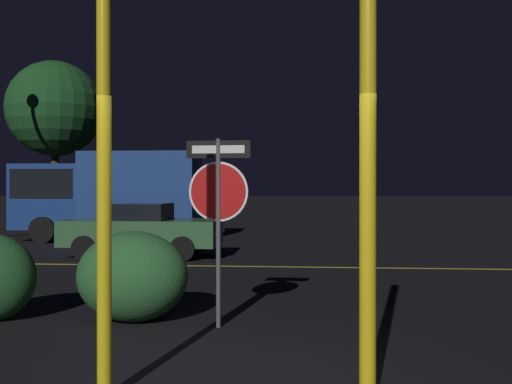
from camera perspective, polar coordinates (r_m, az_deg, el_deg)
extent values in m
cube|color=gold|center=(12.77, 2.38, -7.47)|extent=(43.31, 0.12, 0.01)
cylinder|color=#4C4C51|center=(7.16, -3.78, -4.12)|extent=(0.06, 0.06, 2.36)
cylinder|color=white|center=(7.14, -3.78, 0.04)|extent=(0.75, 0.04, 0.75)
cylinder|color=#B71414|center=(7.14, -3.78, 0.04)|extent=(0.70, 0.04, 0.70)
cube|color=black|center=(7.16, -3.79, 4.27)|extent=(0.81, 0.05, 0.22)
cube|color=white|center=(7.16, -3.79, 4.27)|extent=(0.67, 0.05, 0.10)
cylinder|color=yellow|center=(4.86, -14.95, 0.93)|extent=(0.12, 0.12, 3.58)
cylinder|color=yellow|center=(4.68, 11.12, -0.62)|extent=(0.14, 0.14, 3.32)
ellipsoid|color=#285B2D|center=(7.70, -12.25, -8.23)|extent=(1.46, 1.13, 1.18)
cube|color=#335B38|center=(14.84, -11.30, -3.97)|extent=(3.90, 1.66, 0.65)
cube|color=black|center=(14.84, -11.74, -1.91)|extent=(1.56, 1.43, 0.42)
cylinder|color=black|center=(15.36, -6.12, -5.04)|extent=(0.60, 0.20, 0.60)
cylinder|color=black|center=(13.81, -7.36, -5.64)|extent=(0.60, 0.20, 0.60)
cylinder|color=black|center=(15.98, -14.70, -4.83)|extent=(0.60, 0.20, 0.60)
cylinder|color=black|center=(14.50, -16.79, -5.37)|extent=(0.60, 0.20, 0.60)
sphere|color=#F4EFCC|center=(14.92, -3.41, -3.82)|extent=(0.14, 0.14, 0.14)
sphere|color=#F4EFCC|center=(13.91, -4.00, -4.12)|extent=(0.14, 0.14, 0.14)
cube|color=navy|center=(20.36, -19.56, -0.43)|extent=(2.34, 2.05, 2.14)
cube|color=black|center=(20.36, -19.56, 0.78)|extent=(2.11, 2.09, 0.94)
cube|color=navy|center=(19.40, -11.34, 0.13)|extent=(3.79, 2.22, 2.54)
cylinder|color=black|center=(19.44, -20.55, -3.57)|extent=(0.85, 0.30, 0.84)
cylinder|color=black|center=(21.32, -18.35, -3.22)|extent=(0.85, 0.30, 0.84)
cylinder|color=black|center=(18.30, -10.12, -3.80)|extent=(0.85, 0.30, 0.84)
cylinder|color=black|center=(20.28, -8.80, -3.39)|extent=(0.85, 0.30, 0.84)
cylinder|color=#422D1E|center=(25.42, -19.45, 0.53)|extent=(0.32, 0.32, 3.66)
sphere|color=#19471E|center=(25.64, -19.46, 7.85)|extent=(3.99, 3.99, 3.99)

